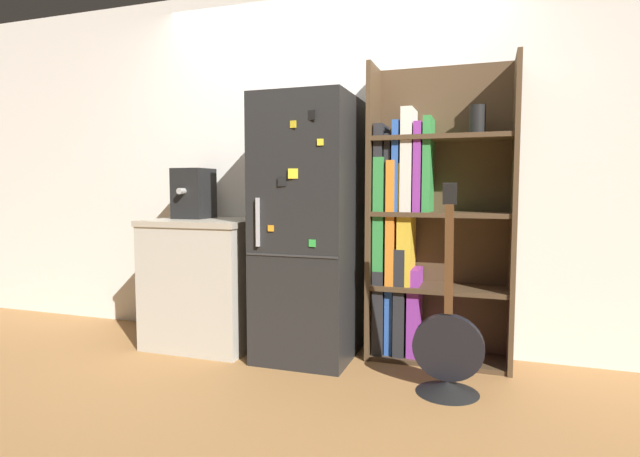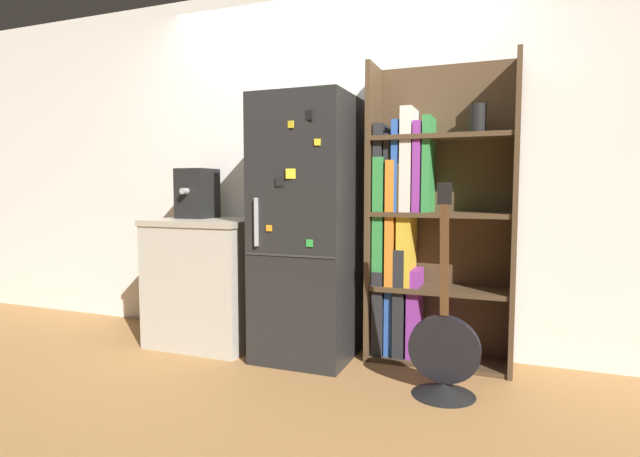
{
  "view_description": "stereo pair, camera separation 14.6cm",
  "coord_description": "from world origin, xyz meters",
  "px_view_note": "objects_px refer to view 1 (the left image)",
  "views": [
    {
      "loc": [
        1.12,
        -3.0,
        1.13
      ],
      "look_at": [
        0.07,
        0.15,
        0.86
      ],
      "focal_mm": 28.0,
      "sensor_mm": 36.0,
      "label": 1
    },
    {
      "loc": [
        1.26,
        -2.95,
        1.13
      ],
      "look_at": [
        0.07,
        0.15,
        0.86
      ],
      "focal_mm": 28.0,
      "sensor_mm": 36.0,
      "label": 2
    }
  ],
  "objects_px": {
    "refrigerator": "(309,229)",
    "guitar": "(448,363)",
    "bookshelf": "(420,226)",
    "espresso_machine": "(194,193)"
  },
  "relations": [
    {
      "from": "bookshelf",
      "to": "refrigerator",
      "type": "bearing_deg",
      "value": -164.84
    },
    {
      "from": "espresso_machine",
      "to": "guitar",
      "type": "xyz_separation_m",
      "value": [
        1.86,
        -0.42,
        -0.92
      ]
    },
    {
      "from": "espresso_machine",
      "to": "bookshelf",
      "type": "bearing_deg",
      "value": 4.33
    },
    {
      "from": "refrigerator",
      "to": "bookshelf",
      "type": "distance_m",
      "value": 0.73
    },
    {
      "from": "refrigerator",
      "to": "guitar",
      "type": "distance_m",
      "value": 1.22
    },
    {
      "from": "refrigerator",
      "to": "guitar",
      "type": "bearing_deg",
      "value": -20.85
    },
    {
      "from": "bookshelf",
      "to": "guitar",
      "type": "distance_m",
      "value": 0.93
    },
    {
      "from": "bookshelf",
      "to": "guitar",
      "type": "xyz_separation_m",
      "value": [
        0.23,
        -0.55,
        -0.72
      ]
    },
    {
      "from": "bookshelf",
      "to": "espresso_machine",
      "type": "distance_m",
      "value": 1.65
    },
    {
      "from": "refrigerator",
      "to": "espresso_machine",
      "type": "relative_size",
      "value": 4.71
    }
  ]
}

